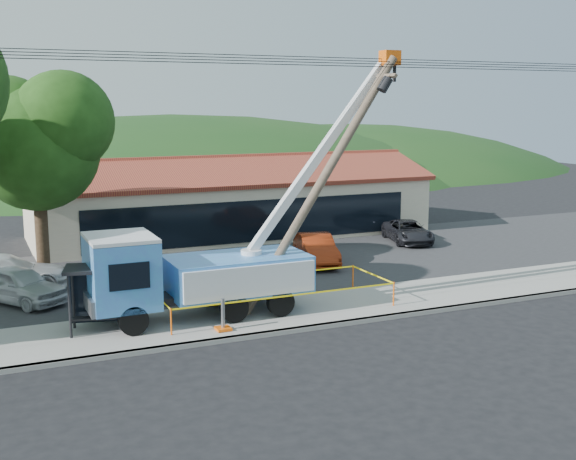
% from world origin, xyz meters
% --- Properties ---
extents(ground, '(120.00, 120.00, 0.00)m').
position_xyz_m(ground, '(0.00, 0.00, 0.00)').
color(ground, black).
rests_on(ground, ground).
extents(curb, '(60.00, 0.25, 0.15)m').
position_xyz_m(curb, '(0.00, 2.10, 0.07)').
color(curb, gray).
rests_on(curb, ground).
extents(sidewalk, '(60.00, 4.00, 0.15)m').
position_xyz_m(sidewalk, '(0.00, 4.00, 0.07)').
color(sidewalk, gray).
rests_on(sidewalk, ground).
extents(parking_lot, '(60.00, 12.00, 0.10)m').
position_xyz_m(parking_lot, '(0.00, 12.00, 0.05)').
color(parking_lot, '#28282B').
rests_on(parking_lot, ground).
extents(strip_mall, '(22.50, 8.53, 4.67)m').
position_xyz_m(strip_mall, '(4.00, 19.98, 1.88)').
color(strip_mall, beige).
rests_on(strip_mall, ground).
extents(tree_lot, '(6.30, 5.60, 8.94)m').
position_xyz_m(tree_lot, '(-7.00, 13.00, 6.21)').
color(tree_lot, '#332316').
rests_on(tree_lot, ground).
extents(hill_center, '(89.60, 64.00, 32.00)m').
position_xyz_m(hill_center, '(10.00, 55.00, 0.00)').
color(hill_center, '#183E16').
rests_on(hill_center, ground).
extents(hill_east, '(72.80, 52.00, 26.00)m').
position_xyz_m(hill_east, '(30.00, 55.00, 0.00)').
color(hill_east, '#183E16').
rests_on(hill_east, ground).
extents(utility_truck, '(11.70, 4.17, 9.34)m').
position_xyz_m(utility_truck, '(-2.74, 4.68, 1.83)').
color(utility_truck, black).
rests_on(utility_truck, ground).
extents(leaning_pole, '(6.22, 1.84, 9.26)m').
position_xyz_m(leaning_pole, '(2.20, 4.22, 5.14)').
color(leaning_pole, '#4E3E33').
rests_on(leaning_pole, ground).
extents(bus_shelter, '(2.55, 1.90, 2.21)m').
position_xyz_m(bus_shelter, '(-5.97, 4.52, 1.75)').
color(bus_shelter, black).
rests_on(bus_shelter, ground).
extents(caution_tape, '(8.51, 3.15, 0.91)m').
position_xyz_m(caution_tape, '(0.18, 4.60, 0.82)').
color(caution_tape, '#F25B0D').
rests_on(caution_tape, ground).
extents(car_silver, '(3.73, 4.32, 1.40)m').
position_xyz_m(car_silver, '(-8.26, 9.34, 0.00)').
color(car_silver, silver).
rests_on(car_silver, ground).
extents(car_red, '(2.43, 4.46, 1.39)m').
position_xyz_m(car_red, '(5.02, 10.79, 0.00)').
color(car_red, maroon).
rests_on(car_red, ground).
extents(car_white, '(5.22, 2.55, 1.46)m').
position_xyz_m(car_white, '(-8.65, 11.54, 0.00)').
color(car_white, silver).
rests_on(car_white, ground).
extents(car_dark, '(3.01, 4.60, 1.18)m').
position_xyz_m(car_dark, '(11.95, 13.54, 0.00)').
color(car_dark, black).
rests_on(car_dark, ground).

